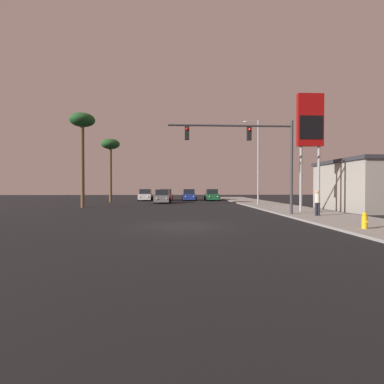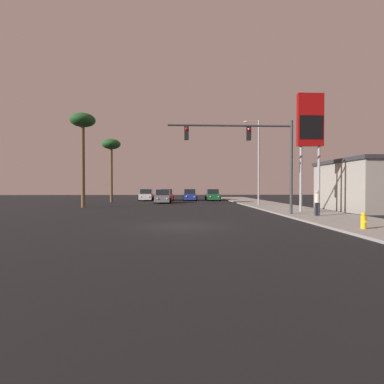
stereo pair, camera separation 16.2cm
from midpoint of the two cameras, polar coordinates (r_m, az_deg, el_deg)
name	(u,v)px [view 1 (the left image)]	position (r m, az deg, el deg)	size (l,w,h in m)	color
ground_plane	(183,226)	(15.54, -2.00, -6.45)	(120.00, 120.00, 0.00)	black
sidewalk_right	(290,209)	(27.30, 17.97, -3.16)	(5.00, 60.00, 0.12)	gray
car_green	(212,195)	(44.03, 3.71, -0.64)	(2.04, 4.33, 1.68)	#195933
car_blue	(189,195)	(44.15, -0.67, -0.63)	(2.04, 4.34, 1.68)	navy
car_red	(166,195)	(44.89, -5.11, -0.61)	(2.04, 4.34, 1.68)	maroon
car_white	(145,195)	(44.52, -8.96, -0.63)	(2.04, 4.32, 1.68)	silver
car_grey	(163,197)	(37.48, -5.75, -0.93)	(2.04, 4.34, 1.68)	slate
traffic_light_mast	(255,147)	(21.33, 11.76, 8.47)	(8.68, 0.36, 6.50)	#38383D
street_lamp	(257,158)	(32.84, 12.14, 6.39)	(1.74, 0.24, 9.00)	#99999E
gas_station_sign	(310,127)	(25.04, 21.41, 11.52)	(2.00, 0.42, 9.00)	#99999E
fire_hydrant	(365,221)	(15.59, 29.76, -4.75)	(0.24, 0.34, 0.76)	gold
pedestrian_on_sidewalk	(317,202)	(21.24, 22.58, -1.72)	(0.34, 0.32, 1.67)	#23232D
palm_tree_mid	(110,147)	(40.65, -15.39, 8.20)	(2.40, 2.40, 8.23)	brown
palm_tree_near	(82,125)	(31.34, -20.32, 11.80)	(2.40, 2.40, 9.12)	brown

